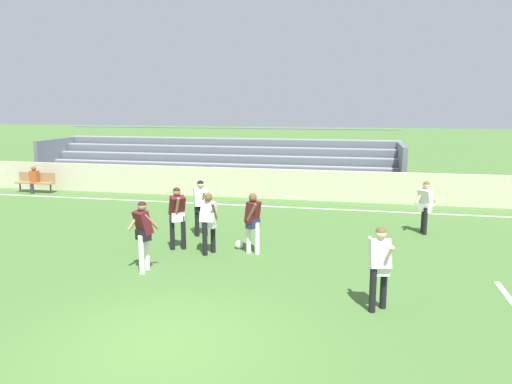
{
  "coord_description": "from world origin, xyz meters",
  "views": [
    {
      "loc": [
        3.03,
        -6.75,
        3.88
      ],
      "look_at": [
        -0.03,
        7.49,
        1.22
      ],
      "focal_mm": 33.39,
      "sensor_mm": 36.0,
      "label": 1
    }
  ],
  "objects_px": {
    "bench_near_wall_gap": "(36,180)",
    "bleacher_stand": "(217,162)",
    "player_dark_wide_right": "(177,213)",
    "player_white_trailing_run": "(380,261)",
    "player_white_on_ball": "(425,203)",
    "player_dark_deep_cover": "(253,218)",
    "player_dark_challenging": "(143,230)",
    "player_white_pressing_high": "(209,218)",
    "soccer_ball": "(239,245)",
    "spectator_seated": "(34,177)",
    "player_white_wide_left": "(201,203)"
  },
  "relations": [
    {
      "from": "player_white_wide_left",
      "to": "soccer_ball",
      "type": "distance_m",
      "value": 1.96
    },
    {
      "from": "player_dark_wide_right",
      "to": "player_white_trailing_run",
      "type": "xyz_separation_m",
      "value": [
        5.19,
        -2.9,
        -0.05
      ]
    },
    {
      "from": "bench_near_wall_gap",
      "to": "bleacher_stand",
      "type": "bearing_deg",
      "value": 25.44
    },
    {
      "from": "player_white_trailing_run",
      "to": "player_dark_challenging",
      "type": "relative_size",
      "value": 0.96
    },
    {
      "from": "soccer_ball",
      "to": "player_white_on_ball",
      "type": "bearing_deg",
      "value": 27.62
    },
    {
      "from": "bench_near_wall_gap",
      "to": "soccer_ball",
      "type": "distance_m",
      "value": 12.76
    },
    {
      "from": "player_white_trailing_run",
      "to": "spectator_seated",
      "type": "bearing_deg",
      "value": 146.77
    },
    {
      "from": "bench_near_wall_gap",
      "to": "soccer_ball",
      "type": "xyz_separation_m",
      "value": [
        11.04,
        -6.39,
        -0.44
      ]
    },
    {
      "from": "soccer_ball",
      "to": "player_dark_challenging",
      "type": "bearing_deg",
      "value": -127.61
    },
    {
      "from": "bench_near_wall_gap",
      "to": "player_white_wide_left",
      "type": "bearing_deg",
      "value": -29.2
    },
    {
      "from": "soccer_ball",
      "to": "player_white_pressing_high",
      "type": "bearing_deg",
      "value": -136.32
    },
    {
      "from": "player_dark_wide_right",
      "to": "player_white_wide_left",
      "type": "height_order",
      "value": "player_dark_wide_right"
    },
    {
      "from": "bench_near_wall_gap",
      "to": "player_dark_wide_right",
      "type": "xyz_separation_m",
      "value": [
        9.44,
        -6.8,
        0.48
      ]
    },
    {
      "from": "spectator_seated",
      "to": "player_white_trailing_run",
      "type": "height_order",
      "value": "player_white_trailing_run"
    },
    {
      "from": "player_white_trailing_run",
      "to": "player_white_on_ball",
      "type": "height_order",
      "value": "player_white_trailing_run"
    },
    {
      "from": "player_dark_deep_cover",
      "to": "player_dark_wide_right",
      "type": "distance_m",
      "value": 2.08
    },
    {
      "from": "player_dark_deep_cover",
      "to": "soccer_ball",
      "type": "relative_size",
      "value": 7.42
    },
    {
      "from": "spectator_seated",
      "to": "player_white_pressing_high",
      "type": "bearing_deg",
      "value": -33.56
    },
    {
      "from": "soccer_ball",
      "to": "player_dark_deep_cover",
      "type": "bearing_deg",
      "value": -36.53
    },
    {
      "from": "player_dark_deep_cover",
      "to": "player_dark_wide_right",
      "type": "xyz_separation_m",
      "value": [
        -2.08,
        -0.07,
        0.06
      ]
    },
    {
      "from": "player_white_pressing_high",
      "to": "soccer_ball",
      "type": "height_order",
      "value": "player_white_pressing_high"
    },
    {
      "from": "bench_near_wall_gap",
      "to": "soccer_ball",
      "type": "height_order",
      "value": "bench_near_wall_gap"
    },
    {
      "from": "bench_near_wall_gap",
      "to": "player_white_on_ball",
      "type": "height_order",
      "value": "player_white_on_ball"
    },
    {
      "from": "bleacher_stand",
      "to": "player_dark_challenging",
      "type": "distance_m",
      "value": 12.32
    },
    {
      "from": "spectator_seated",
      "to": "player_white_on_ball",
      "type": "bearing_deg",
      "value": -12.4
    },
    {
      "from": "player_white_pressing_high",
      "to": "player_dark_wide_right",
      "type": "height_order",
      "value": "player_dark_wide_right"
    },
    {
      "from": "bleacher_stand",
      "to": "player_white_on_ball",
      "type": "bearing_deg",
      "value": -39.37
    },
    {
      "from": "spectator_seated",
      "to": "player_white_wide_left",
      "type": "xyz_separation_m",
      "value": [
        9.63,
        -5.26,
        0.31
      ]
    },
    {
      "from": "player_dark_wide_right",
      "to": "soccer_ball",
      "type": "xyz_separation_m",
      "value": [
        1.61,
        0.42,
        -0.92
      ]
    },
    {
      "from": "player_white_trailing_run",
      "to": "player_white_on_ball",
      "type": "xyz_separation_m",
      "value": [
        1.59,
        6.02,
        -0.01
      ]
    },
    {
      "from": "player_white_trailing_run",
      "to": "soccer_ball",
      "type": "relative_size",
      "value": 7.46
    },
    {
      "from": "player_dark_deep_cover",
      "to": "bleacher_stand",
      "type": "bearing_deg",
      "value": 111.71
    },
    {
      "from": "player_white_pressing_high",
      "to": "player_white_on_ball",
      "type": "relative_size",
      "value": 1.01
    },
    {
      "from": "player_dark_wide_right",
      "to": "player_white_on_ball",
      "type": "height_order",
      "value": "player_dark_wide_right"
    },
    {
      "from": "player_dark_wide_right",
      "to": "player_white_on_ball",
      "type": "xyz_separation_m",
      "value": [
        6.78,
        3.12,
        -0.06
      ]
    },
    {
      "from": "player_white_trailing_run",
      "to": "player_white_wide_left",
      "type": "relative_size",
      "value": 0.97
    },
    {
      "from": "bleacher_stand",
      "to": "player_dark_deep_cover",
      "type": "relative_size",
      "value": 10.7
    },
    {
      "from": "bench_near_wall_gap",
      "to": "player_dark_wide_right",
      "type": "relative_size",
      "value": 1.05
    },
    {
      "from": "player_white_pressing_high",
      "to": "soccer_ball",
      "type": "xyz_separation_m",
      "value": [
        0.65,
        0.62,
        -0.87
      ]
    },
    {
      "from": "player_white_wide_left",
      "to": "player_dark_challenging",
      "type": "height_order",
      "value": "player_dark_challenging"
    },
    {
      "from": "bench_near_wall_gap",
      "to": "player_dark_deep_cover",
      "type": "distance_m",
      "value": 13.35
    },
    {
      "from": "spectator_seated",
      "to": "player_white_pressing_high",
      "type": "height_order",
      "value": "player_white_pressing_high"
    },
    {
      "from": "bench_near_wall_gap",
      "to": "soccer_ball",
      "type": "relative_size",
      "value": 8.18
    },
    {
      "from": "bleacher_stand",
      "to": "player_dark_challenging",
      "type": "relative_size",
      "value": 10.27
    },
    {
      "from": "player_white_wide_left",
      "to": "player_white_on_ball",
      "type": "xyz_separation_m",
      "value": [
        6.59,
        1.7,
        -0.05
      ]
    },
    {
      "from": "spectator_seated",
      "to": "player_dark_wide_right",
      "type": "distance_m",
      "value": 11.57
    },
    {
      "from": "player_white_pressing_high",
      "to": "player_dark_challenging",
      "type": "bearing_deg",
      "value": -123.59
    },
    {
      "from": "bleacher_stand",
      "to": "player_white_trailing_run",
      "type": "xyz_separation_m",
      "value": [
        7.2,
        -13.23,
        -0.2
      ]
    },
    {
      "from": "spectator_seated",
      "to": "player_white_wide_left",
      "type": "relative_size",
      "value": 0.71
    },
    {
      "from": "player_white_trailing_run",
      "to": "player_white_on_ball",
      "type": "relative_size",
      "value": 1.01
    }
  ]
}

